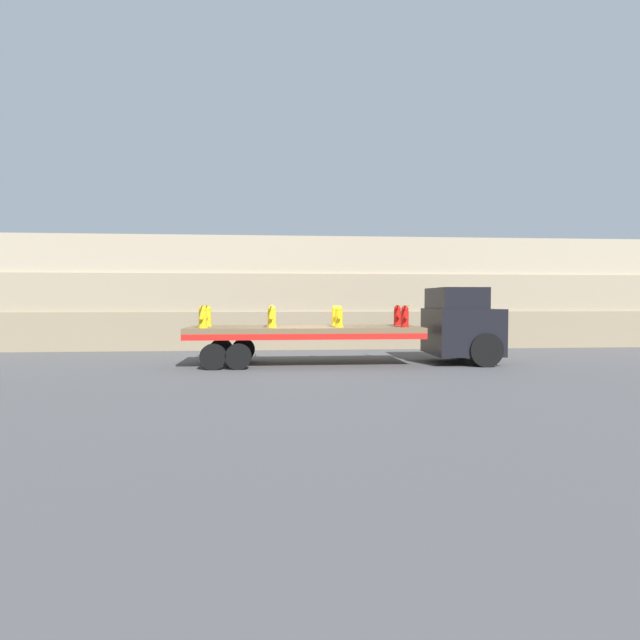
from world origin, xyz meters
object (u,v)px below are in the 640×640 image
fire_hydrant_yellow_far_2 (335,316)px  flatbed_trailer (291,334)px  fire_hydrant_yellow_far_1 (272,316)px  fire_hydrant_yellow_near_2 (339,317)px  fire_hydrant_yellow_near_1 (272,317)px  fire_hydrant_red_near_3 (405,317)px  truck_cab (463,325)px  fire_hydrant_yellow_far_0 (207,316)px  fire_hydrant_red_far_3 (397,316)px  fire_hydrant_yellow_near_0 (203,317)px

fire_hydrant_yellow_far_2 → flatbed_trailer: bearing=-161.8°
fire_hydrant_yellow_far_1 → fire_hydrant_yellow_near_2: bearing=-25.2°
fire_hydrant_yellow_near_1 → fire_hydrant_red_near_3: same height
truck_cab → fire_hydrant_yellow_far_0: truck_cab is taller
fire_hydrant_yellow_near_1 → fire_hydrant_yellow_near_2: same height
truck_cab → fire_hydrant_yellow_near_1: bearing=-175.5°
flatbed_trailer → fire_hydrant_yellow_far_2: 1.83m
truck_cab → fire_hydrant_yellow_far_1: 6.91m
fire_hydrant_yellow_near_1 → fire_hydrant_yellow_far_2: same height
fire_hydrant_yellow_far_0 → fire_hydrant_yellow_near_1: (2.30, -1.08, 0.00)m
truck_cab → fire_hydrant_yellow_near_2: 4.62m
fire_hydrant_yellow_far_0 → fire_hydrant_red_far_3: (6.89, 0.00, 0.00)m
fire_hydrant_yellow_near_0 → fire_hydrant_yellow_far_2: size_ratio=1.00×
truck_cab → fire_hydrant_yellow_far_1: bearing=175.5°
fire_hydrant_yellow_far_0 → fire_hydrant_yellow_far_2: size_ratio=1.00×
fire_hydrant_yellow_near_1 → fire_hydrant_yellow_far_0: bearing=154.8°
fire_hydrant_yellow_far_0 → fire_hydrant_yellow_far_1: (2.30, 0.00, 0.00)m
fire_hydrant_yellow_near_1 → fire_hydrant_yellow_far_1: same height
truck_cab → flatbed_trailer: (-6.22, 0.00, -0.29)m
fire_hydrant_yellow_far_1 → fire_hydrant_yellow_near_1: bearing=-90.0°
fire_hydrant_yellow_near_0 → truck_cab: bearing=3.4°
fire_hydrant_yellow_far_2 → fire_hydrant_yellow_near_2: bearing=-90.0°
flatbed_trailer → fire_hydrant_red_far_3: 4.02m
fire_hydrant_yellow_far_0 → fire_hydrant_red_far_3: same height
fire_hydrant_yellow_far_0 → fire_hydrant_yellow_near_2: (4.59, -1.08, 0.00)m
fire_hydrant_yellow_far_1 → fire_hydrant_red_far_3: size_ratio=1.00×
fire_hydrant_yellow_far_1 → fire_hydrant_red_near_3: same height
fire_hydrant_yellow_far_2 → fire_hydrant_yellow_far_1: bearing=180.0°
flatbed_trailer → fire_hydrant_yellow_near_0: bearing=-169.6°
fire_hydrant_yellow_near_2 → fire_hydrant_red_far_3: bearing=25.2°
truck_cab → fire_hydrant_red_far_3: truck_cab is taller
fire_hydrant_yellow_near_2 → fire_hydrant_yellow_far_2: (0.00, 1.08, 0.00)m
truck_cab → fire_hydrant_red_far_3: 2.37m
flatbed_trailer → fire_hydrant_red_near_3: 4.02m
fire_hydrant_yellow_near_1 → fire_hydrant_red_near_3: (4.59, 0.00, 0.00)m
fire_hydrant_yellow_near_0 → fire_hydrant_red_far_3: same height
fire_hydrant_yellow_near_0 → fire_hydrant_yellow_near_1: size_ratio=1.00×
truck_cab → fire_hydrant_yellow_far_0: (-9.17, 0.54, 0.32)m
fire_hydrant_red_far_3 → fire_hydrant_yellow_far_2: bearing=180.0°
fire_hydrant_yellow_far_0 → fire_hydrant_yellow_near_1: bearing=-25.2°
fire_hydrant_yellow_far_2 → fire_hydrant_red_near_3: bearing=-25.2°
fire_hydrant_yellow_near_0 → fire_hydrant_yellow_near_2: size_ratio=1.00×
fire_hydrant_yellow_near_0 → fire_hydrant_yellow_far_0: size_ratio=1.00×
fire_hydrant_yellow_far_0 → fire_hydrant_yellow_near_1: size_ratio=1.00×
fire_hydrant_yellow_far_0 → fire_hydrant_red_near_3: size_ratio=1.00×
truck_cab → flatbed_trailer: 6.23m
fire_hydrant_yellow_far_2 → fire_hydrant_red_near_3: 2.54m
flatbed_trailer → fire_hydrant_yellow_far_0: size_ratio=10.94×
fire_hydrant_yellow_far_1 → fire_hydrant_yellow_near_2: 2.54m
fire_hydrant_yellow_far_0 → fire_hydrant_yellow_near_2: size_ratio=1.00×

